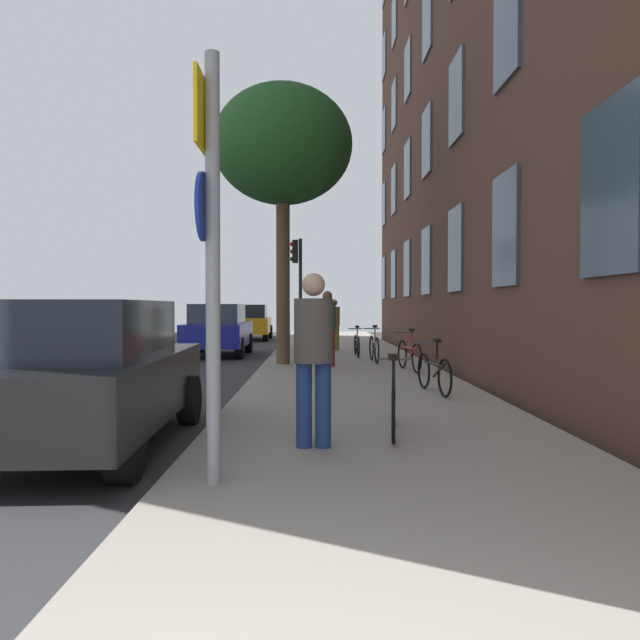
{
  "coord_description": "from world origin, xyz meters",
  "views": [
    {
      "loc": [
        0.31,
        -0.94,
        1.57
      ],
      "look_at": [
        0.42,
        12.14,
        1.27
      ],
      "focal_mm": 34.67,
      "sensor_mm": 36.0,
      "label": 1
    }
  ],
  "objects_px": {
    "sign_post": "(210,237)",
    "car_2": "(250,322)",
    "traffic_light": "(298,273)",
    "tree_near": "(283,147)",
    "bicycle_2": "(409,354)",
    "bicycle_0": "(393,402)",
    "pedestrian_2": "(334,321)",
    "bicycle_1": "(434,372)",
    "bicycle_4": "(357,345)",
    "pedestrian_0": "(314,348)",
    "bicycle_3": "(374,348)",
    "car_1": "(218,329)",
    "car_0": "(91,373)",
    "pedestrian_1": "(327,323)"
  },
  "relations": [
    {
      "from": "tree_near",
      "to": "car_2",
      "type": "bearing_deg",
      "value": 99.61
    },
    {
      "from": "bicycle_0",
      "to": "car_1",
      "type": "bearing_deg",
      "value": 107.58
    },
    {
      "from": "tree_near",
      "to": "pedestrian_2",
      "type": "distance_m",
      "value": 6.59
    },
    {
      "from": "bicycle_3",
      "to": "pedestrian_2",
      "type": "bearing_deg",
      "value": 102.19
    },
    {
      "from": "bicycle_2",
      "to": "car_1",
      "type": "bearing_deg",
      "value": 132.5
    },
    {
      "from": "pedestrian_0",
      "to": "car_1",
      "type": "relative_size",
      "value": 0.45
    },
    {
      "from": "car_0",
      "to": "car_2",
      "type": "height_order",
      "value": "same"
    },
    {
      "from": "tree_near",
      "to": "bicycle_0",
      "type": "height_order",
      "value": "tree_near"
    },
    {
      "from": "bicycle_1",
      "to": "bicycle_0",
      "type": "bearing_deg",
      "value": -108.55
    },
    {
      "from": "traffic_light",
      "to": "car_2",
      "type": "relative_size",
      "value": 0.94
    },
    {
      "from": "bicycle_2",
      "to": "pedestrian_0",
      "type": "bearing_deg",
      "value": -105.9
    },
    {
      "from": "bicycle_2",
      "to": "bicycle_3",
      "type": "height_order",
      "value": "bicycle_3"
    },
    {
      "from": "pedestrian_0",
      "to": "bicycle_3",
      "type": "bearing_deg",
      "value": 80.88
    },
    {
      "from": "sign_post",
      "to": "bicycle_2",
      "type": "xyz_separation_m",
      "value": [
        2.97,
        8.76,
        -1.64
      ]
    },
    {
      "from": "pedestrian_0",
      "to": "car_1",
      "type": "distance_m",
      "value": 13.45
    },
    {
      "from": "sign_post",
      "to": "car_2",
      "type": "distance_m",
      "value": 23.58
    },
    {
      "from": "bicycle_2",
      "to": "traffic_light",
      "type": "bearing_deg",
      "value": 109.16
    },
    {
      "from": "car_1",
      "to": "bicycle_1",
      "type": "bearing_deg",
      "value": -61.28
    },
    {
      "from": "car_1",
      "to": "tree_near",
      "type": "bearing_deg",
      "value": -60.18
    },
    {
      "from": "bicycle_3",
      "to": "car_2",
      "type": "xyz_separation_m",
      "value": [
        -4.53,
        12.54,
        0.35
      ]
    },
    {
      "from": "pedestrian_1",
      "to": "car_2",
      "type": "height_order",
      "value": "pedestrian_1"
    },
    {
      "from": "bicycle_3",
      "to": "traffic_light",
      "type": "bearing_deg",
      "value": 110.61
    },
    {
      "from": "sign_post",
      "to": "bicycle_3",
      "type": "relative_size",
      "value": 2.14
    },
    {
      "from": "sign_post",
      "to": "bicycle_4",
      "type": "height_order",
      "value": "sign_post"
    },
    {
      "from": "bicycle_0",
      "to": "bicycle_4",
      "type": "distance_m",
      "value": 10.64
    },
    {
      "from": "car_0",
      "to": "car_2",
      "type": "relative_size",
      "value": 1.07
    },
    {
      "from": "bicycle_3",
      "to": "bicycle_4",
      "type": "relative_size",
      "value": 1.02
    },
    {
      "from": "pedestrian_0",
      "to": "traffic_light",
      "type": "bearing_deg",
      "value": 92.22
    },
    {
      "from": "pedestrian_0",
      "to": "bicycle_2",
      "type": "bearing_deg",
      "value": 74.1
    },
    {
      "from": "bicycle_1",
      "to": "bicycle_2",
      "type": "relative_size",
      "value": 0.97
    },
    {
      "from": "bicycle_3",
      "to": "car_1",
      "type": "relative_size",
      "value": 0.41
    },
    {
      "from": "car_1",
      "to": "bicycle_0",
      "type": "bearing_deg",
      "value": -72.42
    },
    {
      "from": "sign_post",
      "to": "pedestrian_1",
      "type": "xyz_separation_m",
      "value": [
        1.15,
        9.72,
        -0.97
      ]
    },
    {
      "from": "sign_post",
      "to": "car_0",
      "type": "relative_size",
      "value": 0.8
    },
    {
      "from": "bicycle_3",
      "to": "sign_post",
      "type": "bearing_deg",
      "value": -102.32
    },
    {
      "from": "pedestrian_1",
      "to": "pedestrian_2",
      "type": "height_order",
      "value": "pedestrian_1"
    },
    {
      "from": "pedestrian_1",
      "to": "bicycle_0",
      "type": "bearing_deg",
      "value": -85.58
    },
    {
      "from": "bicycle_0",
      "to": "bicycle_4",
      "type": "xyz_separation_m",
      "value": [
        0.3,
        10.63,
        -0.01
      ]
    },
    {
      "from": "pedestrian_1",
      "to": "bicycle_4",
      "type": "bearing_deg",
      "value": 72.64
    },
    {
      "from": "traffic_light",
      "to": "tree_near",
      "type": "distance_m",
      "value": 6.74
    },
    {
      "from": "bicycle_1",
      "to": "car_1",
      "type": "height_order",
      "value": "car_1"
    },
    {
      "from": "car_1",
      "to": "pedestrian_2",
      "type": "bearing_deg",
      "value": 11.21
    },
    {
      "from": "bicycle_1",
      "to": "car_2",
      "type": "height_order",
      "value": "car_2"
    },
    {
      "from": "bicycle_0",
      "to": "pedestrian_1",
      "type": "relative_size",
      "value": 0.92
    },
    {
      "from": "traffic_light",
      "to": "bicycle_0",
      "type": "bearing_deg",
      "value": -84.13
    },
    {
      "from": "pedestrian_0",
      "to": "car_2",
      "type": "distance_m",
      "value": 22.37
    },
    {
      "from": "traffic_light",
      "to": "bicycle_3",
      "type": "relative_size",
      "value": 2.33
    },
    {
      "from": "bicycle_4",
      "to": "pedestrian_0",
      "type": "distance_m",
      "value": 11.41
    },
    {
      "from": "bicycle_0",
      "to": "pedestrian_2",
      "type": "height_order",
      "value": "pedestrian_2"
    },
    {
      "from": "pedestrian_2",
      "to": "tree_near",
      "type": "bearing_deg",
      "value": -107.15
    }
  ]
}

